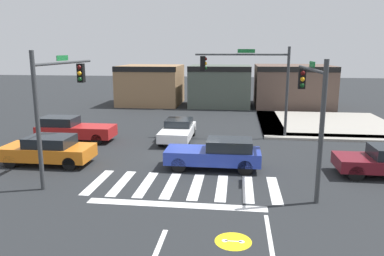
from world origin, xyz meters
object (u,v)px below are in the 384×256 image
Objects in this scene: traffic_signal_southeast at (312,98)px; car_red at (73,129)px; traffic_signal_southwest at (60,91)px; traffic_signal_northeast at (251,75)px; car_white at (178,130)px; car_orange at (48,150)px; car_blue at (217,153)px.

car_red is (-13.41, 5.93, -2.96)m from traffic_signal_southeast.
traffic_signal_northeast reaches higher than traffic_signal_southwest.
traffic_signal_southeast is 8.73m from traffic_signal_northeast.
traffic_signal_southwest reaches higher than car_white.
car_orange is at bearing 48.65° from traffic_signal_southwest.
car_blue is at bearing 76.12° from traffic_signal_northeast.
traffic_signal_northeast reaches higher than car_red.
traffic_signal_southeast is 14.96m from car_red.
traffic_signal_southwest is 12.25m from traffic_signal_northeast.
car_white is (-4.51, -1.56, -3.40)m from traffic_signal_northeast.
traffic_signal_northeast is (-2.29, 8.42, 0.36)m from traffic_signal_southeast.
car_white is (6.62, 0.93, -0.09)m from car_red.
traffic_signal_southwest reaches higher than car_red.
traffic_signal_southwest is (-11.02, -0.18, 0.16)m from traffic_signal_southeast.
car_white is (-6.79, 6.86, -3.05)m from traffic_signal_southeast.
traffic_signal_northeast reaches higher than car_blue.
car_white is at bearing 8.00° from car_red.
traffic_signal_northeast is 1.38× the size of car_white.
traffic_signal_northeast reaches higher than car_white.
traffic_signal_southeast is 1.30× the size of car_orange.
car_red is 6.68m from car_white.
traffic_signal_southwest is 1.29× the size of car_orange.
traffic_signal_southwest is 7.84m from car_blue.
traffic_signal_northeast is 5.86m from car_white.
traffic_signal_southeast is at bearing 160.41° from car_blue.
traffic_signal_southeast reaches higher than car_blue.
car_white is at bearing -30.99° from traffic_signal_southwest.
traffic_signal_southeast is 1.27× the size of car_blue.
car_red is at bearing 12.60° from traffic_signal_northeast.
car_orange is 1.02× the size of car_white.
car_blue is (-1.73, -6.99, -3.32)m from traffic_signal_northeast.
car_blue is 0.96× the size of car_red.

